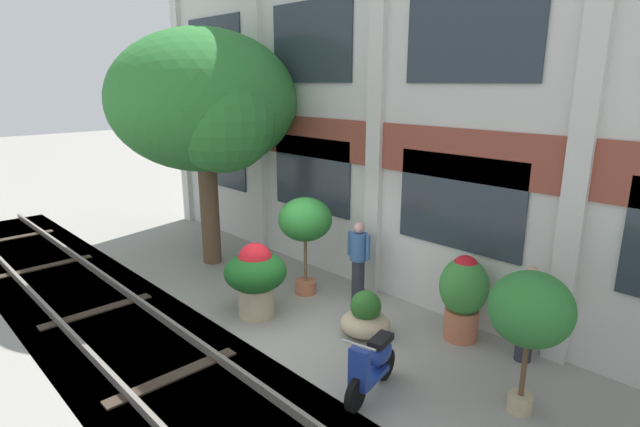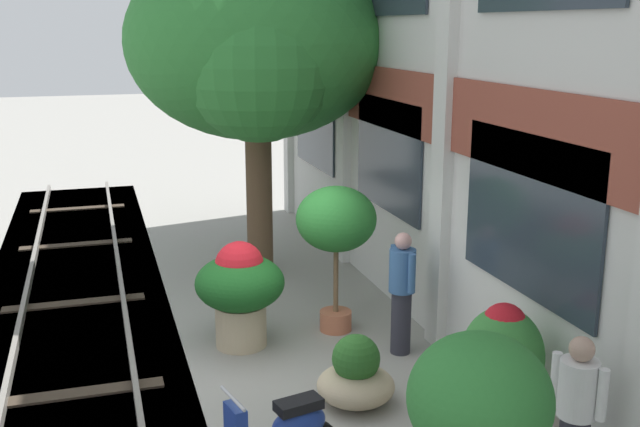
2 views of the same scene
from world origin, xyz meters
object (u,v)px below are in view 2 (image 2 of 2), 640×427
resident_by_doorway (402,289)px  broadleaf_tree (256,49)px  potted_plant_glazed_jar (240,287)px  potted_plant_low_pan (479,403)px  resident_near_plants (576,416)px  potted_plant_ribbed_drum (502,365)px  potted_plant_wide_bowl (356,377)px  potted_plant_terracotta_small (336,224)px

resident_by_doorway → broadleaf_tree: bearing=-84.0°
potted_plant_glazed_jar → potted_plant_low_pan: potted_plant_low_pan is taller
potted_plant_glazed_jar → resident_near_plants: (4.23, 2.13, 0.04)m
potted_plant_ribbed_drum → resident_by_doorway: size_ratio=0.93×
potted_plant_low_pan → resident_by_doorway: size_ratio=1.23×
potted_plant_wide_bowl → resident_near_plants: bearing=27.6°
broadleaf_tree → resident_near_plants: size_ratio=3.44×
potted_plant_wide_bowl → resident_by_doorway: bearing=137.2°
broadleaf_tree → potted_plant_wide_bowl: (5.06, -0.03, -3.47)m
potted_plant_glazed_jar → potted_plant_terracotta_small: (-0.12, 1.37, 0.72)m
potted_plant_glazed_jar → resident_near_plants: resident_near_plants is taller
potted_plant_terracotta_small → potted_plant_wide_bowl: 2.43m
potted_plant_terracotta_small → resident_by_doorway: bearing=31.0°
potted_plant_terracotta_small → resident_near_plants: size_ratio=1.29×
potted_plant_terracotta_small → potted_plant_wide_bowl: bearing=-12.0°
potted_plant_terracotta_small → potted_plant_ribbed_drum: potted_plant_terracotta_small is taller
broadleaf_tree → potted_plant_glazed_jar: (3.13, -0.96, -2.97)m
broadleaf_tree → potted_plant_wide_bowl: broadleaf_tree is taller
potted_plant_terracotta_small → potted_plant_wide_bowl: size_ratio=2.32×
potted_plant_wide_bowl → resident_by_doorway: resident_by_doorway is taller
broadleaf_tree → resident_by_doorway: (3.97, 0.98, -2.92)m
potted_plant_terracotta_small → potted_plant_low_pan: 4.93m
potted_plant_ribbed_drum → potted_plant_wide_bowl: potted_plant_ribbed_drum is taller
potted_plant_glazed_jar → potted_plant_wide_bowl: bearing=25.7°
potted_plant_terracotta_small → potted_plant_ribbed_drum: bearing=11.4°
broadleaf_tree → potted_plant_low_pan: 8.24m
potted_plant_ribbed_drum → potted_plant_wide_bowl: size_ratio=1.71×
potted_plant_glazed_jar → potted_plant_wide_bowl: 2.20m
resident_by_doorway → potted_plant_terracotta_small: bearing=-66.9°
resident_near_plants → potted_plant_glazed_jar: bearing=-87.8°
broadleaf_tree → resident_by_doorway: broadleaf_tree is taller
potted_plant_terracotta_small → potted_plant_wide_bowl: (2.05, -0.44, -1.22)m
potted_plant_ribbed_drum → resident_near_plants: (1.07, 0.10, -0.01)m
potted_plant_low_pan → resident_by_doorway: potted_plant_low_pan is taller
resident_near_plants → potted_plant_wide_bowl: bearing=-87.0°
potted_plant_wide_bowl → potted_plant_glazed_jar: bearing=-154.3°
broadleaf_tree → potted_plant_low_pan: (7.91, -0.11, -2.32)m
potted_plant_ribbed_drum → potted_plant_low_pan: bearing=-35.9°
potted_plant_glazed_jar → resident_near_plants: 4.74m
resident_near_plants → potted_plant_low_pan: bearing=-1.3°
broadleaf_tree → potted_plant_ribbed_drum: bearing=9.6°
potted_plant_low_pan → resident_by_doorway: bearing=164.6°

